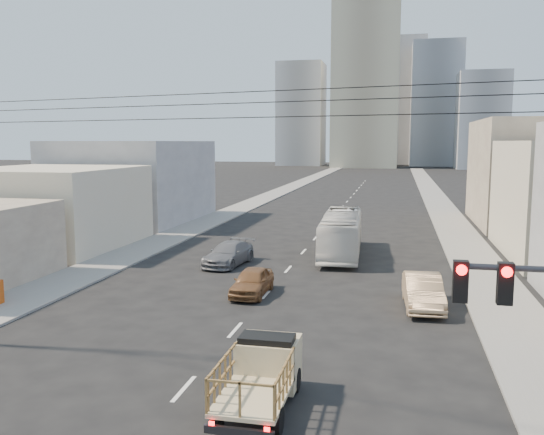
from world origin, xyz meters
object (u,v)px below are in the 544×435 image
at_px(sedan_brown, 252,282).
at_px(sedan_tan, 423,291).
at_px(flatbed_pickup, 261,371).
at_px(city_bus, 341,234).
at_px(sedan_grey, 229,254).

xyz_separation_m(sedan_brown, sedan_tan, (8.61, -0.55, 0.10)).
distance_m(flatbed_pickup, sedan_brown, 12.74).
xyz_separation_m(city_bus, sedan_brown, (-3.49, -11.64, -0.83)).
relative_size(sedan_brown, sedan_tan, 0.85).
bearing_deg(sedan_brown, flatbed_pickup, -73.58).
distance_m(flatbed_pickup, sedan_grey, 20.23).
height_order(flatbed_pickup, sedan_grey, flatbed_pickup).
relative_size(flatbed_pickup, sedan_grey, 0.88).
bearing_deg(city_bus, flatbed_pickup, -92.90).
bearing_deg(flatbed_pickup, sedan_grey, 109.43).
relative_size(flatbed_pickup, city_bus, 0.40).
bearing_deg(sedan_grey, city_bus, 42.96).
bearing_deg(flatbed_pickup, city_bus, 89.80).
xyz_separation_m(flatbed_pickup, sedan_brown, (-3.41, 12.26, -0.39)).
height_order(city_bus, sedan_tan, city_bus).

